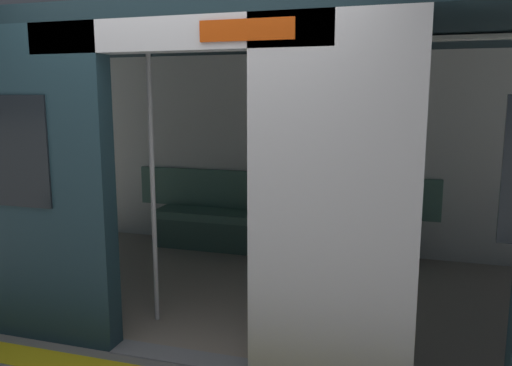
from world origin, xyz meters
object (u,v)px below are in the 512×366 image
at_px(train_car, 234,118).
at_px(bench_seat, 273,225).
at_px(person_seated, 299,199).
at_px(grab_pole_door, 153,183).
at_px(book, 274,213).
at_px(handbag, 338,212).

distance_m(train_car, bench_seat, 1.65).
distance_m(person_seated, grab_pole_door, 2.04).
bearing_deg(train_car, grab_pole_door, 65.20).
xyz_separation_m(person_seated, grab_pole_door, (0.74, 1.86, 0.44)).
relative_size(book, grab_pole_door, 0.10).
xyz_separation_m(handbag, grab_pole_door, (1.14, 1.94, 0.58)).
bearing_deg(train_car, bench_seat, -93.39).
distance_m(bench_seat, grab_pole_door, 2.10).
bearing_deg(bench_seat, person_seated, 169.99).
bearing_deg(book, person_seated, -169.63).
xyz_separation_m(bench_seat, person_seated, (-0.30, 0.05, 0.32)).
xyz_separation_m(person_seated, book, (0.31, -0.13, -0.21)).
bearing_deg(handbag, bench_seat, 2.11).
height_order(person_seated, grab_pole_door, grab_pole_door).
relative_size(handbag, book, 1.18).
xyz_separation_m(person_seated, handbag, (-0.41, -0.08, -0.14)).
relative_size(train_car, person_seated, 5.53).
height_order(train_car, grab_pole_door, train_car).
distance_m(train_car, book, 1.62).
bearing_deg(person_seated, book, -23.12).
distance_m(bench_seat, person_seated, 0.45).
height_order(train_car, bench_seat, train_car).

